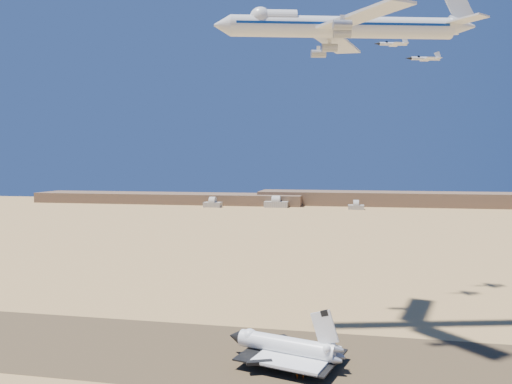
% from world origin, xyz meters
% --- Properties ---
extents(ground, '(1200.00, 1200.00, 0.00)m').
position_xyz_m(ground, '(0.00, 0.00, 0.00)').
color(ground, tan).
rests_on(ground, ground).
extents(runway, '(600.00, 50.00, 0.06)m').
position_xyz_m(runway, '(0.00, 0.00, 0.03)').
color(runway, brown).
rests_on(runway, ground).
extents(ridgeline, '(960.00, 90.00, 18.00)m').
position_xyz_m(ridgeline, '(65.32, 527.31, 7.63)').
color(ridgeline, brown).
rests_on(ridgeline, ground).
extents(hangars, '(200.50, 29.50, 30.00)m').
position_xyz_m(hangars, '(-64.00, 478.43, 4.83)').
color(hangars, '#ADA699').
rests_on(hangars, ground).
extents(shuttle, '(35.87, 27.89, 17.54)m').
position_xyz_m(shuttle, '(18.43, -3.30, 4.71)').
color(shuttle, white).
rests_on(shuttle, runway).
extents(carrier_747, '(88.01, 66.14, 21.92)m').
position_xyz_m(carrier_747, '(30.21, 27.47, 102.82)').
color(carrier_747, silver).
extents(crew_a, '(0.54, 0.67, 1.61)m').
position_xyz_m(crew_a, '(24.52, -12.67, 0.87)').
color(crew_a, '#C04C0B').
rests_on(crew_a, runway).
extents(crew_b, '(0.92, 1.01, 1.81)m').
position_xyz_m(crew_b, '(27.36, -10.71, 0.97)').
color(crew_b, '#C04C0B').
rests_on(crew_b, runway).
extents(crew_c, '(1.06, 0.98, 1.65)m').
position_xyz_m(crew_c, '(22.93, -12.96, 0.88)').
color(crew_c, '#C04C0B').
rests_on(crew_c, runway).
extents(chase_jet_d, '(14.27, 8.19, 3.61)m').
position_xyz_m(chase_jet_d, '(52.30, 74.78, 107.13)').
color(chase_jet_d, silver).
extents(chase_jet_e, '(16.09, 9.34, 4.09)m').
position_xyz_m(chase_jet_e, '(67.35, 91.74, 103.92)').
color(chase_jet_e, silver).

